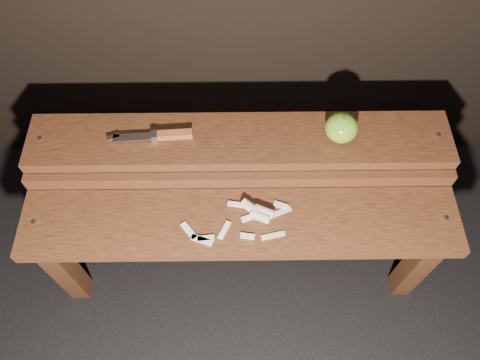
{
  "coord_description": "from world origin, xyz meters",
  "views": [
    {
      "loc": [
        -0.01,
        -0.61,
        1.56
      ],
      "look_at": [
        0.0,
        0.06,
        0.45
      ],
      "focal_mm": 35.0,
      "sensor_mm": 36.0,
      "label": 1
    }
  ],
  "objects_px": {
    "bench_front_tier": "(240,234)",
    "apple": "(341,128)",
    "bench_rear_tier": "(240,156)",
    "knife": "(164,135)"
  },
  "relations": [
    {
      "from": "knife",
      "to": "bench_front_tier",
      "type": "bearing_deg",
      "value": -47.88
    },
    {
      "from": "bench_front_tier",
      "to": "apple",
      "type": "xyz_separation_m",
      "value": [
        0.28,
        0.23,
        0.19
      ]
    },
    {
      "from": "bench_front_tier",
      "to": "apple",
      "type": "bearing_deg",
      "value": 39.64
    },
    {
      "from": "bench_front_tier",
      "to": "bench_rear_tier",
      "type": "distance_m",
      "value": 0.23
    },
    {
      "from": "bench_front_tier",
      "to": "apple",
      "type": "height_order",
      "value": "apple"
    },
    {
      "from": "apple",
      "to": "knife",
      "type": "xyz_separation_m",
      "value": [
        -0.49,
        0.0,
        -0.03
      ]
    },
    {
      "from": "bench_front_tier",
      "to": "apple",
      "type": "relative_size",
      "value": 12.88
    },
    {
      "from": "bench_rear_tier",
      "to": "apple",
      "type": "xyz_separation_m",
      "value": [
        0.28,
        0.0,
        0.13
      ]
    },
    {
      "from": "bench_rear_tier",
      "to": "apple",
      "type": "height_order",
      "value": "apple"
    },
    {
      "from": "bench_rear_tier",
      "to": "knife",
      "type": "bearing_deg",
      "value": 178.18
    }
  ]
}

